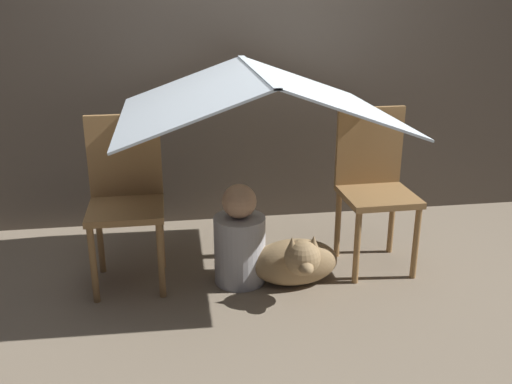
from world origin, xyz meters
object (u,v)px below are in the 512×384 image
chair_right (374,181)px  dog (296,261)px  person_front (240,241)px  chair_left (126,194)px

chair_right → dog: 0.68m
person_front → dog: 0.33m
chair_right → person_front: chair_right is taller
chair_left → chair_right: same height
chair_left → chair_right: (1.43, -0.00, 0.00)m
dog → chair_right: bearing=26.7°
person_front → dog: person_front is taller
chair_right → dog: chair_right is taller
dog → chair_left: bearing=164.1°
person_front → chair_left: bearing=167.7°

